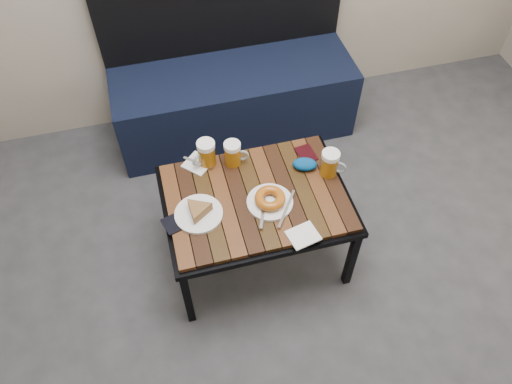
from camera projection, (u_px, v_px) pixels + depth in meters
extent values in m
cube|color=black|center=(234.00, 101.00, 3.01)|extent=(1.40, 0.50, 0.45)
cube|color=black|center=(222.00, 9.00, 2.78)|extent=(1.40, 0.05, 0.50)
cube|color=black|center=(187.00, 298.00, 2.22)|extent=(0.03, 0.03, 0.42)
cube|color=black|center=(351.00, 259.00, 2.34)|extent=(0.04, 0.03, 0.42)
cube|color=black|center=(169.00, 201.00, 2.55)|extent=(0.03, 0.04, 0.42)
cube|color=black|center=(313.00, 172.00, 2.68)|extent=(0.04, 0.04, 0.42)
cube|color=black|center=(256.00, 201.00, 2.27)|extent=(0.84, 0.62, 0.03)
cube|color=#3D240D|center=(256.00, 197.00, 2.25)|extent=(0.80, 0.58, 0.02)
cylinder|color=#9B5B0C|center=(207.00, 155.00, 2.32)|extent=(0.11, 0.11, 0.11)
cylinder|color=white|center=(206.00, 145.00, 2.27)|extent=(0.08, 0.08, 0.03)
torus|color=#8C999E|center=(199.00, 160.00, 2.30)|extent=(0.07, 0.04, 0.07)
cylinder|color=#9B5B0C|center=(233.00, 155.00, 2.33)|extent=(0.09, 0.09, 0.10)
cylinder|color=white|center=(232.00, 146.00, 2.28)|extent=(0.08, 0.08, 0.02)
torus|color=#8C999E|center=(242.00, 155.00, 2.33)|extent=(0.06, 0.03, 0.06)
cylinder|color=#9B5B0C|center=(329.00, 165.00, 2.29)|extent=(0.11, 0.11, 0.11)
cylinder|color=white|center=(331.00, 155.00, 2.23)|extent=(0.08, 0.08, 0.02)
torus|color=#8C999E|center=(339.00, 167.00, 2.28)|extent=(0.06, 0.05, 0.07)
cylinder|color=white|center=(199.00, 214.00, 2.17)|extent=(0.21, 0.21, 0.01)
cylinder|color=white|center=(270.00, 202.00, 2.21)|extent=(0.21, 0.21, 0.01)
torus|color=#89350C|center=(270.00, 198.00, 2.19)|extent=(0.14, 0.14, 0.04)
cube|color=#A5A8AD|center=(287.00, 209.00, 2.18)|extent=(0.13, 0.18, 0.00)
cube|color=#A5A8AD|center=(263.00, 214.00, 2.16)|extent=(0.07, 0.15, 0.00)
cube|color=white|center=(198.00, 163.00, 2.36)|extent=(0.17, 0.17, 0.01)
cube|color=#A5A8AD|center=(198.00, 163.00, 2.35)|extent=(0.13, 0.11, 0.00)
cube|color=white|center=(303.00, 236.00, 2.10)|extent=(0.15, 0.13, 0.01)
cube|color=black|center=(179.00, 221.00, 2.15)|extent=(0.15, 0.13, 0.01)
cube|color=black|center=(306.00, 154.00, 2.40)|extent=(0.09, 0.12, 0.01)
ellipsoid|color=navy|center=(305.00, 164.00, 2.33)|extent=(0.13, 0.11, 0.05)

